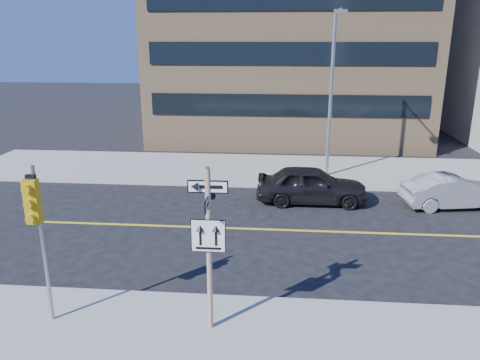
# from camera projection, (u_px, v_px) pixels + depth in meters

# --- Properties ---
(ground) EXTENTS (120.00, 120.00, 0.00)m
(ground) POSITION_uv_depth(u_px,v_px,m) (223.00, 281.00, 13.84)
(ground) COLOR black
(ground) RESTS_ON ground
(sign_pole) EXTENTS (0.92, 0.92, 4.06)m
(sign_pole) POSITION_uv_depth(u_px,v_px,m) (209.00, 241.00, 10.73)
(sign_pole) COLOR silver
(sign_pole) RESTS_ON near_sidewalk
(traffic_signal) EXTENTS (0.32, 0.45, 4.00)m
(traffic_signal) POSITION_uv_depth(u_px,v_px,m) (35.00, 214.00, 10.74)
(traffic_signal) COLOR gray
(traffic_signal) RESTS_ON near_sidewalk
(parked_car_a) EXTENTS (1.94, 4.74, 1.61)m
(parked_car_a) POSITION_uv_depth(u_px,v_px,m) (312.00, 185.00, 20.20)
(parked_car_a) COLOR black
(parked_car_a) RESTS_ON ground
(parked_car_b) EXTENTS (2.16, 4.40, 1.39)m
(parked_car_b) POSITION_uv_depth(u_px,v_px,m) (453.00, 192.00, 19.66)
(parked_car_b) COLOR gray
(parked_car_b) RESTS_ON ground
(streetlight_a) EXTENTS (0.55, 2.25, 8.00)m
(streetlight_a) POSITION_uv_depth(u_px,v_px,m) (332.00, 84.00, 22.36)
(streetlight_a) COLOR gray
(streetlight_a) RESTS_ON far_sidewalk
(building_brick) EXTENTS (18.00, 18.00, 18.00)m
(building_brick) POSITION_uv_depth(u_px,v_px,m) (289.00, 8.00, 34.84)
(building_brick) COLOR #A2805A
(building_brick) RESTS_ON ground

